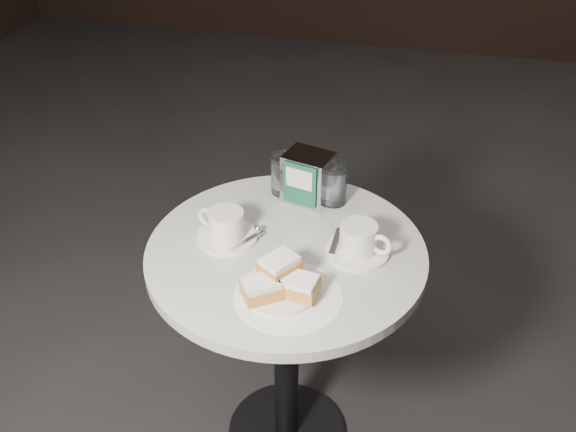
% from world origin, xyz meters
% --- Properties ---
extents(cafe_table, '(0.70, 0.70, 0.74)m').
position_xyz_m(cafe_table, '(0.00, 0.00, 0.55)').
color(cafe_table, black).
rests_on(cafe_table, ground).
extents(sugar_spill, '(0.27, 0.27, 0.00)m').
position_xyz_m(sugar_spill, '(0.05, -0.17, 0.75)').
color(sugar_spill, white).
rests_on(sugar_spill, cafe_table).
extents(beignet_plate, '(0.21, 0.21, 0.08)m').
position_xyz_m(beignet_plate, '(0.03, -0.17, 0.78)').
color(beignet_plate, silver).
rests_on(beignet_plate, cafe_table).
extents(coffee_cup_left, '(0.19, 0.19, 0.08)m').
position_xyz_m(coffee_cup_left, '(-0.16, 0.01, 0.78)').
color(coffee_cup_left, white).
rests_on(coffee_cup_left, cafe_table).
extents(coffee_cup_right, '(0.19, 0.19, 0.08)m').
position_xyz_m(coffee_cup_right, '(0.18, 0.02, 0.78)').
color(coffee_cup_right, silver).
rests_on(coffee_cup_right, cafe_table).
extents(water_glass_left, '(0.09, 0.09, 0.11)m').
position_xyz_m(water_glass_left, '(-0.07, 0.25, 0.80)').
color(water_glass_left, white).
rests_on(water_glass_left, cafe_table).
extents(water_glass_right, '(0.09, 0.09, 0.11)m').
position_xyz_m(water_glass_right, '(0.08, 0.23, 0.80)').
color(water_glass_right, white).
rests_on(water_glass_right, cafe_table).
extents(napkin_dispenser, '(0.14, 0.13, 0.14)m').
position_xyz_m(napkin_dispenser, '(0.01, 0.23, 0.82)').
color(napkin_dispenser, silver).
rests_on(napkin_dispenser, cafe_table).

